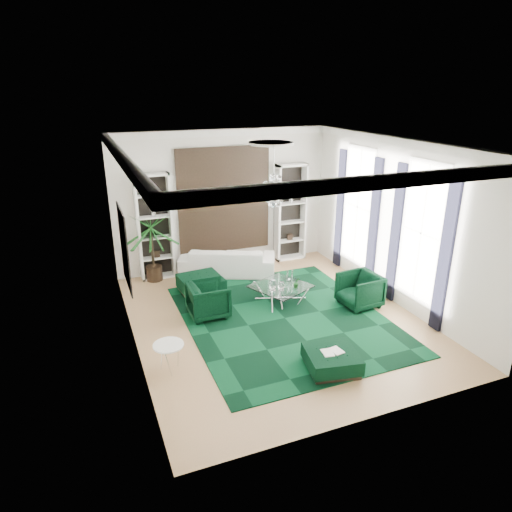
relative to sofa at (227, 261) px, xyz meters
name	(u,v)px	position (x,y,z in m)	size (l,w,h in m)	color
floor	(274,319)	(0.14, -2.86, -0.38)	(6.00, 7.00, 0.02)	tan
ceiling	(277,143)	(0.14, -2.86, 3.44)	(6.00, 7.00, 0.02)	white
wall_back	(224,200)	(0.14, 0.65, 1.53)	(6.00, 0.02, 3.80)	silver
wall_front	(378,310)	(0.14, -6.37, 1.53)	(6.00, 0.02, 3.80)	silver
wall_left	(126,256)	(-2.87, -2.86, 1.53)	(0.02, 7.00, 3.80)	silver
wall_right	(395,222)	(3.15, -2.86, 1.53)	(0.02, 7.00, 3.80)	silver
crown_molding	(277,149)	(0.14, -2.86, 3.33)	(6.00, 7.00, 0.18)	white
ceiling_medallion	(271,143)	(0.14, -2.56, 3.40)	(0.90, 0.90, 0.05)	white
tapestry	(224,200)	(0.14, 0.60, 1.53)	(2.50, 0.06, 2.80)	black
shelving_left	(155,227)	(-1.81, 0.45, 1.03)	(0.90, 0.38, 2.80)	white
shelving_right	(290,213)	(2.09, 0.45, 1.03)	(0.90, 0.38, 2.80)	white
painting	(125,248)	(-2.83, -2.26, 1.48)	(0.04, 1.30, 1.60)	black
window_near	(421,233)	(3.13, -3.76, 1.53)	(0.03, 1.10, 2.90)	white
curtain_near_a	(445,256)	(3.09, -4.54, 1.28)	(0.07, 0.30, 3.25)	black
curtain_near_b	(395,234)	(3.09, -2.98, 1.28)	(0.07, 0.30, 3.25)	black
window_far	(358,207)	(3.13, -1.36, 1.53)	(0.03, 1.10, 2.90)	white
curtain_far_a	(374,224)	(3.09, -2.14, 1.28)	(0.07, 0.30, 3.25)	black
curtain_far_b	(340,209)	(3.09, -0.58, 1.28)	(0.07, 0.30, 3.25)	black
rug	(285,318)	(0.35, -2.96, -0.36)	(4.20, 5.00, 0.02)	black
sofa	(227,261)	(0.00, 0.00, 0.00)	(2.56, 1.00, 0.75)	white
armchair_left	(208,300)	(-1.17, -2.18, 0.02)	(0.84, 0.86, 0.79)	black
armchair_right	(360,290)	(2.23, -3.00, 0.02)	(0.84, 0.87, 0.79)	black
coffee_table	(281,293)	(0.63, -2.11, -0.17)	(1.16, 1.16, 0.40)	white
ottoman_side	(201,285)	(-1.02, -0.98, -0.16)	(0.98, 0.98, 0.44)	black
ottoman_front	(331,361)	(0.32, -5.00, -0.19)	(0.90, 0.90, 0.36)	black
book	(332,351)	(0.32, -5.00, 0.00)	(0.39, 0.26, 0.03)	white
side_table	(169,358)	(-2.41, -3.95, -0.11)	(0.55, 0.55, 0.53)	white
palm	(151,238)	(-1.94, 0.29, 0.80)	(1.46, 1.46, 2.34)	#19591E
chandelier	(274,191)	(0.14, -2.72, 2.48)	(0.76, 0.76, 0.68)	white
table_plant	(296,283)	(0.92, -2.35, 0.16)	(0.15, 0.12, 0.26)	#19591E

